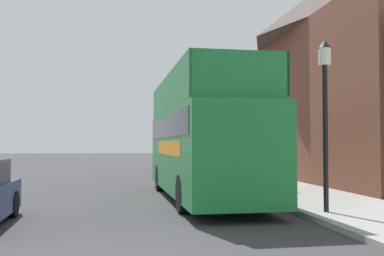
% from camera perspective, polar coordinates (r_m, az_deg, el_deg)
% --- Properties ---
extents(ground_plane, '(144.00, 144.00, 0.00)m').
position_cam_1_polar(ground_plane, '(26.31, -9.16, -6.17)').
color(ground_plane, '#333335').
extents(sidewalk, '(3.53, 108.00, 0.14)m').
position_cam_1_polar(sidewalk, '(24.14, 6.71, -6.39)').
color(sidewalk, gray).
rests_on(sidewalk, ground_plane).
extents(brick_terrace_rear, '(6.00, 18.83, 10.93)m').
position_cam_1_polar(brick_terrace_rear, '(25.48, 17.45, 6.08)').
color(brick_terrace_rear, brown).
rests_on(brick_terrace_rear, ground_plane).
extents(tour_bus, '(2.84, 10.12, 4.19)m').
position_cam_1_polar(tour_bus, '(15.50, 1.27, -2.00)').
color(tour_bus, '#1E7A38').
rests_on(tour_bus, ground_plane).
extents(parked_car_ahead_of_bus, '(1.92, 4.02, 1.46)m').
position_cam_1_polar(parked_car_ahead_of_bus, '(23.36, -0.04, -5.04)').
color(parked_car_ahead_of_bus, maroon).
rests_on(parked_car_ahead_of_bus, ground_plane).
extents(lamp_post_nearest, '(0.35, 0.35, 4.48)m').
position_cam_1_polar(lamp_post_nearest, '(12.25, 16.53, 4.38)').
color(lamp_post_nearest, black).
rests_on(lamp_post_nearest, sidewalk).
extents(lamp_post_second, '(0.35, 0.35, 4.82)m').
position_cam_1_polar(lamp_post_second, '(19.17, 7.24, 2.62)').
color(lamp_post_second, black).
rests_on(lamp_post_second, sidewalk).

